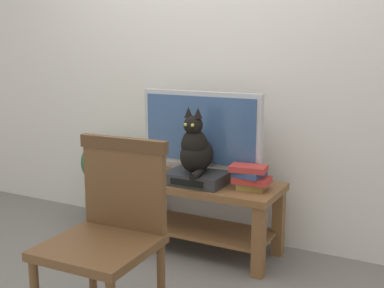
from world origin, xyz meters
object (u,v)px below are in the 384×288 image
at_px(cat, 196,149).
at_px(wooden_chair, 110,225).
at_px(tv_stand, 196,201).
at_px(tv, 201,133).
at_px(media_box, 197,178).
at_px(potted_plant, 104,179).
at_px(book_stack, 250,177).

relative_size(cat, wooden_chair, 0.45).
height_order(tv_stand, tv, tv).
relative_size(tv, media_box, 2.23).
bearing_deg(wooden_chair, media_box, 94.26).
xyz_separation_m(tv_stand, tv, (0.00, 0.07, 0.45)).
bearing_deg(wooden_chair, cat, 94.26).
height_order(tv_stand, wooden_chair, wooden_chair).
xyz_separation_m(media_box, wooden_chair, (0.08, -1.01, 0.03)).
bearing_deg(potted_plant, book_stack, -5.08).
relative_size(tv_stand, wooden_chair, 1.21).
distance_m(tv, book_stack, 0.46).
xyz_separation_m(cat, wooden_chair, (0.07, -0.99, -0.16)).
xyz_separation_m(tv, media_box, (0.04, -0.14, -0.27)).
xyz_separation_m(cat, book_stack, (0.35, 0.06, -0.15)).
xyz_separation_m(tv_stand, wooden_chair, (0.12, -1.07, 0.21)).
height_order(tv_stand, potted_plant, potted_plant).
bearing_deg(media_box, wooden_chair, -85.74).
relative_size(media_box, wooden_chair, 0.41).
height_order(media_box, cat, cat).
distance_m(media_box, potted_plant, 0.90).
height_order(tv_stand, media_box, media_box).
bearing_deg(cat, tv, 105.43).
bearing_deg(tv_stand, wooden_chair, -83.77).
height_order(media_box, wooden_chair, wooden_chair).
bearing_deg(wooden_chair, tv, 95.83).
relative_size(media_box, book_stack, 1.51).
distance_m(tv, media_box, 0.31).
relative_size(tv, wooden_chair, 0.90).
xyz_separation_m(media_box, cat, (0.00, -0.02, 0.19)).
xyz_separation_m(media_box, potted_plant, (-0.87, 0.15, -0.16)).
bearing_deg(tv, wooden_chair, -84.17).
bearing_deg(tv_stand, tv, 89.98).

